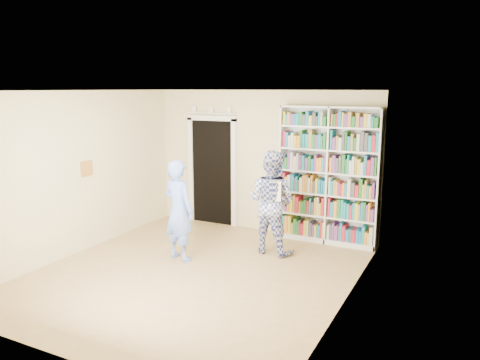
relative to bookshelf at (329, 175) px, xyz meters
The scene contains 11 objects.
floor 2.97m from the bookshelf, 119.94° to the right, with size 5.00×5.00×0.00m, color #9C784B.
ceiling 3.08m from the bookshelf, 119.94° to the right, with size 5.00×5.00×0.00m, color white.
wall_back 1.36m from the bookshelf, behind, with size 4.50×4.50×0.00m, color beige.
wall_left 4.30m from the bookshelf, 146.93° to the right, with size 5.00×5.00×0.00m, color beige.
wall_right 2.51m from the bookshelf, 69.00° to the right, with size 5.00×5.00×0.00m, color beige.
bookshelf is the anchor object (origin of this frame).
doorway 2.45m from the bookshelf, behind, with size 1.10×0.08×2.43m.
wall_art 4.18m from the bookshelf, 149.08° to the right, with size 0.03×0.25×0.25m, color brown.
man_blue 2.72m from the bookshelf, 134.56° to the right, with size 0.60×0.39×1.63m, color #698DEA.
man_plaid 1.22m from the bookshelf, 126.71° to the right, with size 0.85×0.66×1.74m, color navy.
paper_sheet 1.27m from the bookshelf, 116.92° to the right, with size 0.23×0.01×0.33m, color white.
Camera 1 is at (3.58, -5.59, 2.74)m, focal length 35.00 mm.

